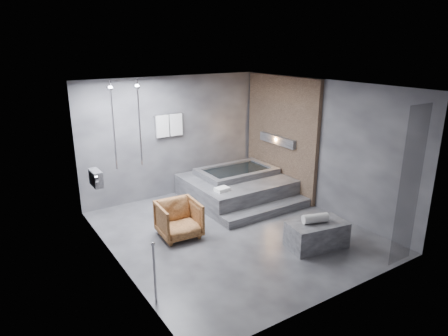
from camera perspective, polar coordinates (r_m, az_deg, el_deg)
room at (r=7.65m, az=2.92°, el=4.04°), size 5.00×5.04×2.82m
tub_deck at (r=9.39m, az=1.73°, el=-2.81°), size 2.20×2.00×0.50m
tub_step at (r=8.58m, az=6.22°, el=-6.10°), size 2.20×0.36×0.18m
concrete_bench at (r=7.41m, az=13.10°, el=-9.24°), size 1.12×0.75×0.47m
driftwood_chair at (r=7.58m, az=-6.47°, el=-7.31°), size 0.79×0.81×0.69m
rolled_towel at (r=7.26m, az=12.92°, el=-7.02°), size 0.49×0.30×0.17m
deck_towel at (r=8.46m, az=-0.28°, el=-3.06°), size 0.31×0.24×0.08m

